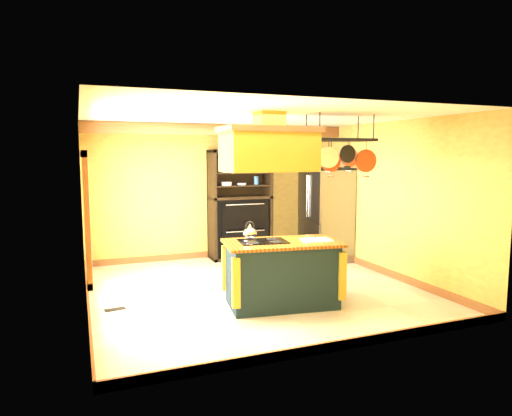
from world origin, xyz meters
TOP-DOWN VIEW (x-y plane):
  - floor at (0.00, 0.00)m, footprint 5.00×5.00m
  - ceiling at (0.00, 0.00)m, footprint 5.00×5.00m
  - wall_back at (0.00, 2.50)m, footprint 5.00×0.02m
  - wall_front at (0.00, -2.50)m, footprint 5.00×0.02m
  - wall_left at (-2.50, 0.00)m, footprint 0.02×5.00m
  - wall_right at (2.50, 0.00)m, footprint 0.02×5.00m
  - ceiling_beam at (0.00, 1.70)m, footprint 5.00×0.15m
  - window_near at (-2.47, -0.80)m, footprint 0.06×1.06m
  - window_far at (-2.47, 0.60)m, footprint 0.06×1.06m
  - kitchen_island at (0.08, -0.87)m, footprint 1.71×1.10m
  - range_hood at (-0.12, -0.87)m, footprint 1.31×0.74m
  - pot_rack at (1.00, -0.87)m, footprint 1.07×0.49m
  - refrigerator at (2.08, 1.39)m, footprint 0.79×0.94m
  - hutch at (0.54, 2.26)m, footprint 1.26×0.57m
  - floor_register at (-2.15, -0.21)m, footprint 0.29×0.16m

SIDE VIEW (x-z plane):
  - floor at x=0.00m, z-range 0.00..0.00m
  - floor_register at x=-2.15m, z-range 0.00..0.01m
  - kitchen_island at x=0.08m, z-range -0.09..1.02m
  - hutch at x=0.54m, z-range -0.25..1.98m
  - refrigerator at x=2.08m, z-range -0.02..1.81m
  - wall_back at x=0.00m, z-range 0.00..2.70m
  - wall_front at x=0.00m, z-range 0.00..2.70m
  - wall_left at x=-2.50m, z-range 0.00..2.70m
  - wall_right at x=2.50m, z-range 0.00..2.70m
  - window_near at x=-2.47m, z-range 0.62..2.18m
  - window_far at x=-2.47m, z-range 0.62..2.18m
  - pot_rack at x=1.00m, z-range 1.80..2.63m
  - range_hood at x=-0.12m, z-range 1.83..2.63m
  - ceiling_beam at x=0.00m, z-range 2.49..2.69m
  - ceiling at x=0.00m, z-range 2.70..2.70m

